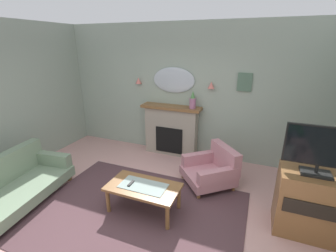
{
  "coord_description": "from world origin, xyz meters",
  "views": [
    {
      "loc": [
        1.55,
        -2.34,
        2.48
      ],
      "look_at": [
        0.07,
        1.37,
        1.06
      ],
      "focal_mm": 25.08,
      "sensor_mm": 36.0,
      "label": 1
    }
  ],
  "objects_px": {
    "coffee_table": "(143,189)",
    "armchair_near_fireplace": "(213,169)",
    "fireplace": "(171,131)",
    "wall_mirror": "(174,80)",
    "framed_picture": "(245,82)",
    "tv_flatscreen": "(321,150)",
    "wall_sconce_left": "(139,81)",
    "tv_cabinet": "(308,203)",
    "tv_remote": "(131,183)",
    "floral_couch": "(13,184)",
    "mantel_vase_left": "(193,101)",
    "wall_sconce_right": "(211,85)"
  },
  "relations": [
    {
      "from": "mantel_vase_left",
      "to": "tv_cabinet",
      "type": "distance_m",
      "value": 2.76
    },
    {
      "from": "wall_sconce_right",
      "to": "coffee_table",
      "type": "relative_size",
      "value": 0.13
    },
    {
      "from": "mantel_vase_left",
      "to": "wall_mirror",
      "type": "height_order",
      "value": "wall_mirror"
    },
    {
      "from": "floral_couch",
      "to": "wall_mirror",
      "type": "bearing_deg",
      "value": 58.07
    },
    {
      "from": "armchair_near_fireplace",
      "to": "tv_cabinet",
      "type": "relative_size",
      "value": 1.27
    },
    {
      "from": "fireplace",
      "to": "wall_mirror",
      "type": "distance_m",
      "value": 1.15
    },
    {
      "from": "wall_mirror",
      "to": "wall_sconce_right",
      "type": "height_order",
      "value": "wall_mirror"
    },
    {
      "from": "framed_picture",
      "to": "wall_sconce_left",
      "type": "bearing_deg",
      "value": -178.54
    },
    {
      "from": "floral_couch",
      "to": "tv_flatscreen",
      "type": "xyz_separation_m",
      "value": [
        4.33,
        1.02,
        0.93
      ]
    },
    {
      "from": "fireplace",
      "to": "tv_cabinet",
      "type": "height_order",
      "value": "fireplace"
    },
    {
      "from": "mantel_vase_left",
      "to": "tv_remote",
      "type": "distance_m",
      "value": 2.26
    },
    {
      "from": "coffee_table",
      "to": "floral_couch",
      "type": "bearing_deg",
      "value": -164.35
    },
    {
      "from": "fireplace",
      "to": "floral_couch",
      "type": "relative_size",
      "value": 0.76
    },
    {
      "from": "tv_cabinet",
      "to": "tv_flatscreen",
      "type": "bearing_deg",
      "value": -90.0
    },
    {
      "from": "mantel_vase_left",
      "to": "framed_picture",
      "type": "height_order",
      "value": "framed_picture"
    },
    {
      "from": "tv_cabinet",
      "to": "floral_couch",
      "type": "bearing_deg",
      "value": -166.49
    },
    {
      "from": "wall_mirror",
      "to": "fireplace",
      "type": "bearing_deg",
      "value": -90.0
    },
    {
      "from": "framed_picture",
      "to": "wall_sconce_right",
      "type": "bearing_deg",
      "value": -174.73
    },
    {
      "from": "tv_cabinet",
      "to": "wall_sconce_right",
      "type": "bearing_deg",
      "value": 135.88
    },
    {
      "from": "wall_sconce_right",
      "to": "armchair_near_fireplace",
      "type": "bearing_deg",
      "value": -72.43
    },
    {
      "from": "floral_couch",
      "to": "tv_flatscreen",
      "type": "relative_size",
      "value": 2.14
    },
    {
      "from": "wall_mirror",
      "to": "floral_couch",
      "type": "bearing_deg",
      "value": -121.93
    },
    {
      "from": "wall_sconce_left",
      "to": "tv_remote",
      "type": "relative_size",
      "value": 0.88
    },
    {
      "from": "wall_mirror",
      "to": "tv_flatscreen",
      "type": "bearing_deg",
      "value": -34.19
    },
    {
      "from": "wall_mirror",
      "to": "wall_sconce_left",
      "type": "relative_size",
      "value": 6.86
    },
    {
      "from": "armchair_near_fireplace",
      "to": "tv_remote",
      "type": "bearing_deg",
      "value": -131.24
    },
    {
      "from": "fireplace",
      "to": "wall_mirror",
      "type": "bearing_deg",
      "value": 90.0
    },
    {
      "from": "armchair_near_fireplace",
      "to": "tv_flatscreen",
      "type": "bearing_deg",
      "value": -26.31
    },
    {
      "from": "tv_flatscreen",
      "to": "tv_remote",
      "type": "bearing_deg",
      "value": -169.24
    },
    {
      "from": "wall_sconce_left",
      "to": "tv_flatscreen",
      "type": "height_order",
      "value": "wall_sconce_left"
    },
    {
      "from": "wall_sconce_right",
      "to": "coffee_table",
      "type": "height_order",
      "value": "wall_sconce_right"
    },
    {
      "from": "tv_remote",
      "to": "tv_cabinet",
      "type": "distance_m",
      "value": 2.5
    },
    {
      "from": "fireplace",
      "to": "coffee_table",
      "type": "distance_m",
      "value": 2.09
    },
    {
      "from": "fireplace",
      "to": "wall_sconce_right",
      "type": "distance_m",
      "value": 1.38
    },
    {
      "from": "mantel_vase_left",
      "to": "armchair_near_fireplace",
      "type": "relative_size",
      "value": 0.33
    },
    {
      "from": "tv_remote",
      "to": "armchair_near_fireplace",
      "type": "xyz_separation_m",
      "value": [
        1.03,
        1.17,
        -0.15
      ]
    },
    {
      "from": "framed_picture",
      "to": "tv_flatscreen",
      "type": "relative_size",
      "value": 0.43
    },
    {
      "from": "mantel_vase_left",
      "to": "floral_couch",
      "type": "relative_size",
      "value": 0.21
    },
    {
      "from": "coffee_table",
      "to": "armchair_near_fireplace",
      "type": "distance_m",
      "value": 1.41
    },
    {
      "from": "fireplace",
      "to": "wall_sconce_right",
      "type": "relative_size",
      "value": 9.71
    },
    {
      "from": "tv_flatscreen",
      "to": "fireplace",
      "type": "bearing_deg",
      "value": 148.0
    },
    {
      "from": "floral_couch",
      "to": "armchair_near_fireplace",
      "type": "xyz_separation_m",
      "value": [
        2.9,
        1.72,
        -0.01
      ]
    },
    {
      "from": "coffee_table",
      "to": "armchair_near_fireplace",
      "type": "bearing_deg",
      "value": 54.03
    },
    {
      "from": "wall_sconce_right",
      "to": "framed_picture",
      "type": "height_order",
      "value": "framed_picture"
    },
    {
      "from": "fireplace",
      "to": "mantel_vase_left",
      "type": "distance_m",
      "value": 0.91
    },
    {
      "from": "tv_remote",
      "to": "floral_couch",
      "type": "xyz_separation_m",
      "value": [
        -1.88,
        -0.55,
        -0.13
      ]
    },
    {
      "from": "mantel_vase_left",
      "to": "wall_sconce_left",
      "type": "relative_size",
      "value": 2.73
    },
    {
      "from": "wall_sconce_left",
      "to": "tv_cabinet",
      "type": "height_order",
      "value": "wall_sconce_left"
    },
    {
      "from": "floral_couch",
      "to": "tv_cabinet",
      "type": "xyz_separation_m",
      "value": [
        4.33,
        1.04,
        0.13
      ]
    },
    {
      "from": "coffee_table",
      "to": "tv_flatscreen",
      "type": "height_order",
      "value": "tv_flatscreen"
    }
  ]
}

